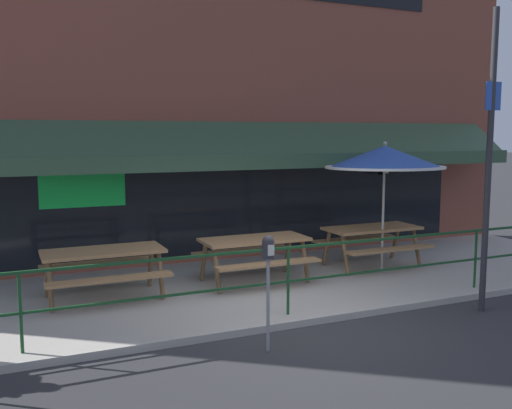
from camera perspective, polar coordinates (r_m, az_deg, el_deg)
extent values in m
plane|color=#2D2D30|center=(7.92, 4.23, -12.20)|extent=(120.00, 120.00, 0.00)
cube|color=#ADA89E|center=(9.63, -1.49, -8.34)|extent=(15.00, 4.00, 0.10)
cube|color=brown|center=(11.50, -6.03, 14.93)|extent=(15.00, 0.50, 8.37)
cube|color=black|center=(11.22, -5.43, 0.60)|extent=(12.00, 0.02, 2.30)
cube|color=#19D84C|center=(10.67, -16.94, 1.61)|extent=(1.50, 0.02, 0.70)
cube|color=#335138|center=(10.64, -4.56, 6.47)|extent=(13.80, 0.92, 0.70)
cube|color=#335138|center=(10.17, -3.57, 4.19)|extent=(13.80, 0.08, 0.28)
cube|color=black|center=(12.97, 12.30, 4.37)|extent=(0.04, 0.28, 0.04)
cube|color=black|center=(12.87, 12.65, 3.54)|extent=(0.18, 0.18, 0.28)
cube|color=beige|center=(12.87, 12.65, 3.54)|extent=(0.13, 0.19, 0.20)
cylinder|color=#194723|center=(7.17, -22.49, -10.01)|extent=(0.04, 0.04, 0.95)
cylinder|color=#194723|center=(8.01, 3.24, -7.68)|extent=(0.04, 0.04, 0.95)
cylinder|color=#194723|center=(10.03, 21.09, -5.11)|extent=(0.04, 0.04, 0.95)
cube|color=#194723|center=(7.90, 3.26, -4.35)|extent=(13.80, 0.04, 0.04)
cube|color=#194723|center=(8.01, 3.24, -7.68)|extent=(13.80, 0.03, 0.03)
cube|color=#997047|center=(8.99, -15.03, -4.54)|extent=(1.80, 0.80, 0.05)
cube|color=#997047|center=(8.50, -14.33, -7.27)|extent=(1.80, 0.26, 0.04)
cube|color=#997047|center=(9.61, -15.53, -5.63)|extent=(1.80, 0.26, 0.04)
cylinder|color=brown|center=(8.92, -9.51, -6.91)|extent=(0.07, 0.30, 0.73)
cylinder|color=brown|center=(9.53, -10.49, -6.03)|extent=(0.07, 0.30, 0.73)
cylinder|color=brown|center=(8.68, -19.88, -7.65)|extent=(0.07, 0.30, 0.73)
cylinder|color=brown|center=(9.30, -20.18, -6.69)|extent=(0.07, 0.30, 0.73)
cube|color=#997047|center=(9.63, -0.15, -3.51)|extent=(1.80, 0.80, 0.05)
cube|color=#997047|center=(9.18, 1.33, -5.96)|extent=(1.80, 0.26, 0.04)
cube|color=#997047|center=(10.22, -1.48, -4.62)|extent=(1.80, 0.26, 0.04)
cylinder|color=brown|center=(9.78, 4.92, -5.59)|extent=(0.07, 0.30, 0.73)
cylinder|color=brown|center=(10.33, 3.20, -4.89)|extent=(0.07, 0.30, 0.73)
cylinder|color=brown|center=(9.13, -3.95, -6.51)|extent=(0.07, 0.30, 0.73)
cylinder|color=brown|center=(9.72, -5.26, -5.68)|extent=(0.07, 0.30, 0.73)
cube|color=#997047|center=(10.98, 11.54, -2.34)|extent=(1.80, 0.80, 0.05)
cube|color=#997047|center=(10.58, 13.33, -4.40)|extent=(1.80, 0.26, 0.04)
cube|color=#997047|center=(11.50, 9.82, -3.39)|extent=(1.80, 0.26, 0.04)
cylinder|color=brown|center=(11.28, 15.75, -4.12)|extent=(0.07, 0.30, 0.73)
cylinder|color=brown|center=(11.77, 13.76, -3.59)|extent=(0.07, 0.30, 0.73)
cylinder|color=brown|center=(10.35, 8.90, -4.95)|extent=(0.07, 0.30, 0.73)
cylinder|color=brown|center=(10.87, 7.07, -4.32)|extent=(0.07, 0.30, 0.73)
cylinder|color=#B7B2A8|center=(10.67, 12.60, -0.42)|extent=(0.04, 0.04, 2.30)
cone|color=#2D56B7|center=(10.59, 12.74, 4.69)|extent=(2.10, 2.11, 0.43)
cylinder|color=white|center=(10.59, 12.71, 3.66)|extent=(2.14, 2.14, 0.07)
sphere|color=#B7B2A8|center=(10.58, 12.78, 5.99)|extent=(0.07, 0.07, 0.07)
cylinder|color=gray|center=(6.94, 1.21, -10.02)|extent=(0.04, 0.04, 1.15)
cylinder|color=#2D2D33|center=(6.77, 1.22, -4.55)|extent=(0.15, 0.15, 0.20)
sphere|color=#2D2D33|center=(6.75, 1.22, -3.72)|extent=(0.14, 0.14, 0.14)
cube|color=silver|center=(6.70, 1.52, -4.60)|extent=(0.08, 0.01, 0.13)
cylinder|color=#2D2D33|center=(8.88, 22.25, 3.79)|extent=(0.09, 0.09, 4.37)
cube|color=blue|center=(8.87, 22.64, 9.99)|extent=(0.28, 0.02, 0.40)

